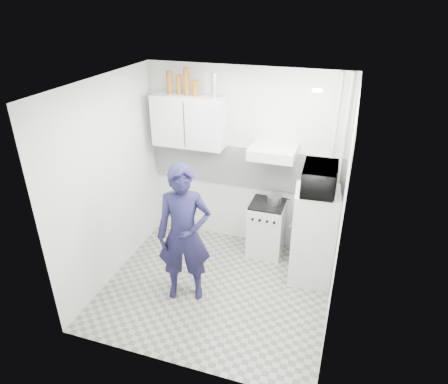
% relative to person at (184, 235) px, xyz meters
% --- Properties ---
extents(floor, '(2.80, 2.80, 0.00)m').
position_rel_person_xyz_m(floor, '(0.32, 0.21, -0.88)').
color(floor, gray).
rests_on(floor, ground).
extents(ceiling, '(2.80, 2.80, 0.00)m').
position_rel_person_xyz_m(ceiling, '(0.32, 0.21, 1.72)').
color(ceiling, white).
rests_on(ceiling, wall_back).
extents(wall_back, '(2.80, 0.00, 2.80)m').
position_rel_person_xyz_m(wall_back, '(0.32, 1.46, 0.42)').
color(wall_back, silver).
rests_on(wall_back, floor).
extents(wall_left, '(0.00, 2.60, 2.60)m').
position_rel_person_xyz_m(wall_left, '(-1.08, 0.21, 0.42)').
color(wall_left, silver).
rests_on(wall_left, floor).
extents(wall_right, '(0.00, 2.60, 2.60)m').
position_rel_person_xyz_m(wall_right, '(1.72, 0.21, 0.42)').
color(wall_right, silver).
rests_on(wall_right, floor).
extents(person, '(0.74, 0.60, 1.76)m').
position_rel_person_xyz_m(person, '(0.00, 0.00, 0.00)').
color(person, '#171534').
rests_on(person, floor).
extents(stove, '(0.49, 0.49, 0.78)m').
position_rel_person_xyz_m(stove, '(0.74, 1.21, -0.49)').
color(stove, silver).
rests_on(stove, floor).
extents(fridge, '(0.59, 0.59, 1.29)m').
position_rel_person_xyz_m(fridge, '(1.42, 0.81, -0.24)').
color(fridge, silver).
rests_on(fridge, floor).
extents(stove_top, '(0.47, 0.47, 0.03)m').
position_rel_person_xyz_m(stove_top, '(0.74, 1.21, -0.09)').
color(stove_top, black).
rests_on(stove_top, stove).
extents(saucepan, '(0.20, 0.20, 0.11)m').
position_rel_person_xyz_m(saucepan, '(0.82, 1.24, -0.02)').
color(saucepan, silver).
rests_on(saucepan, stove_top).
extents(microwave, '(0.60, 0.42, 0.32)m').
position_rel_person_xyz_m(microwave, '(1.42, 0.81, 0.57)').
color(microwave, black).
rests_on(microwave, fridge).
extents(bottle_b, '(0.08, 0.08, 0.30)m').
position_rel_person_xyz_m(bottle_b, '(-0.69, 1.29, 1.47)').
color(bottle_b, brown).
rests_on(bottle_b, upper_cabinet).
extents(bottle_c, '(0.06, 0.06, 0.27)m').
position_rel_person_xyz_m(bottle_c, '(-0.56, 1.29, 1.45)').
color(bottle_c, brown).
rests_on(bottle_c, upper_cabinet).
extents(bottle_d, '(0.08, 0.08, 0.36)m').
position_rel_person_xyz_m(bottle_d, '(-0.45, 1.29, 1.50)').
color(bottle_d, brown).
rests_on(bottle_d, upper_cabinet).
extents(canister_a, '(0.08, 0.08, 0.20)m').
position_rel_person_xyz_m(canister_a, '(-0.33, 1.29, 1.42)').
color(canister_a, brown).
rests_on(canister_a, upper_cabinet).
extents(bottle_e, '(0.08, 0.08, 0.31)m').
position_rel_person_xyz_m(bottle_e, '(-0.06, 1.29, 1.48)').
color(bottle_e, silver).
rests_on(bottle_e, upper_cabinet).
extents(upper_cabinet, '(1.00, 0.35, 0.70)m').
position_rel_person_xyz_m(upper_cabinet, '(-0.43, 1.29, 0.97)').
color(upper_cabinet, silver).
rests_on(upper_cabinet, wall_back).
extents(range_hood, '(0.60, 0.50, 0.14)m').
position_rel_person_xyz_m(range_hood, '(0.77, 1.21, 0.69)').
color(range_hood, silver).
rests_on(range_hood, wall_back).
extents(backsplash, '(2.74, 0.03, 0.60)m').
position_rel_person_xyz_m(backsplash, '(0.32, 1.45, 0.32)').
color(backsplash, white).
rests_on(backsplash, wall_back).
extents(pipe_a, '(0.05, 0.05, 2.60)m').
position_rel_person_xyz_m(pipe_a, '(1.62, 1.38, 0.42)').
color(pipe_a, silver).
rests_on(pipe_a, floor).
extents(pipe_b, '(0.04, 0.04, 2.60)m').
position_rel_person_xyz_m(pipe_b, '(1.50, 1.38, 0.42)').
color(pipe_b, silver).
rests_on(pipe_b, floor).
extents(ceiling_spot_fixture, '(0.10, 0.10, 0.02)m').
position_rel_person_xyz_m(ceiling_spot_fixture, '(1.32, 0.41, 1.69)').
color(ceiling_spot_fixture, white).
rests_on(ceiling_spot_fixture, ceiling).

